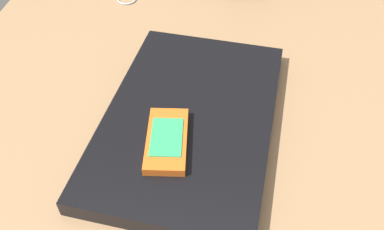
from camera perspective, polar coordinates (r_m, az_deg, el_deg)
The scene contains 4 objects.
desk_surface at distance 58.14cm, azimuth -0.50°, elevation -3.37°, with size 120.00×80.00×3.00cm, color #9E7751.
laptop_closed at distance 57.04cm, azimuth 0.00°, elevation -0.54°, with size 34.94×22.44×2.47cm, color black.
cell_phone_on_laptop at distance 52.06cm, azimuth -3.51°, elevation -3.48°, with size 10.75×6.09×1.32cm.
key_ring at distance 85.49cm, azimuth -9.00°, elevation 15.51°, with size 3.73×3.73×0.36cm, color silver.
Camera 1 is at (-37.70, -5.62, 45.41)cm, focal length 38.53 mm.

